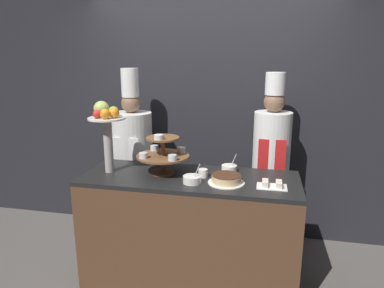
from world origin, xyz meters
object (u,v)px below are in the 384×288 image
cake_square_tray (272,185)px  chef_center_left (271,157)px  tiered_stand (163,153)px  cake_round (226,179)px  serving_bowl_far (229,168)px  fruit_pedestal (106,123)px  chef_left (133,153)px  cup_white (203,173)px  serving_bowl_near (192,179)px

cake_square_tray → chef_center_left: chef_center_left is taller
tiered_stand → cake_round: tiered_stand is taller
cake_square_tray → serving_bowl_far: serving_bowl_far is taller
fruit_pedestal → chef_left: (-0.02, 0.60, -0.43)m
fruit_pedestal → cake_square_tray: (1.36, -0.09, -0.40)m
cup_white → serving_bowl_far: bearing=44.1°
tiered_stand → chef_left: bearing=131.2°
serving_bowl_far → chef_left: size_ratio=0.09×
fruit_pedestal → cake_round: 1.09m
fruit_pedestal → cup_white: bearing=1.6°
cup_white → serving_bowl_near: size_ratio=0.48×
tiered_stand → cake_round: bearing=-12.7°
fruit_pedestal → chef_left: chef_left is taller
tiered_stand → cake_square_tray: size_ratio=1.97×
cake_round → cake_square_tray: cake_round is taller
tiered_stand → fruit_pedestal: (-0.47, -0.04, 0.24)m
serving_bowl_far → chef_center_left: (0.35, 0.39, 0.01)m
cake_square_tray → chef_left: (-1.38, 0.70, -0.02)m
chef_left → cup_white: bearing=-34.9°
serving_bowl_far → chef_center_left: 0.53m
tiered_stand → cup_white: 0.37m
fruit_pedestal → serving_bowl_near: 0.86m
cup_white → serving_bowl_far: serving_bowl_far is taller
tiered_stand → fruit_pedestal: fruit_pedestal is taller
cake_round → fruit_pedestal: bearing=175.5°
chef_left → chef_center_left: bearing=0.0°
fruit_pedestal → cup_white: 0.90m
tiered_stand → cake_square_tray: bearing=-8.7°
cake_square_tray → serving_bowl_near: serving_bowl_near is taller
tiered_stand → chef_left: size_ratio=0.24×
tiered_stand → cake_square_tray: tiered_stand is taller
cake_square_tray → serving_bowl_near: size_ratio=1.41×
serving_bowl_near → cup_white: bearing=68.9°
tiered_stand → chef_center_left: size_ratio=0.25×
cake_round → chef_center_left: chef_center_left is taller
chef_center_left → chef_left: bearing=-180.0°
serving_bowl_far → fruit_pedestal: bearing=-168.2°
tiered_stand → cup_white: tiered_stand is taller
serving_bowl_far → chef_center_left: size_ratio=0.09×
cake_square_tray → cake_round: bearing=177.7°
chef_left → chef_center_left: size_ratio=1.02×
cake_round → chef_left: size_ratio=0.16×
tiered_stand → cup_white: (0.34, -0.02, -0.14)m
serving_bowl_far → tiered_stand: bearing=-162.6°
fruit_pedestal → chef_center_left: (1.36, 0.60, -0.39)m
chef_center_left → tiered_stand: bearing=-147.9°
cake_square_tray → fruit_pedestal: bearing=176.0°
cake_round → serving_bowl_near: serving_bowl_near is taller
cup_white → cake_round: bearing=-27.0°
fruit_pedestal → chef_left: size_ratio=0.33×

